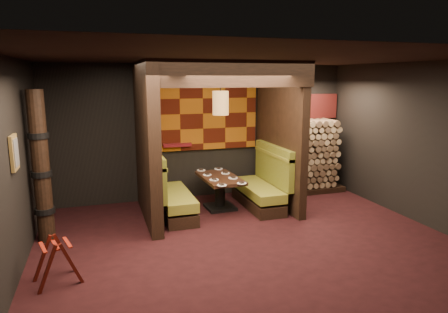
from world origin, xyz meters
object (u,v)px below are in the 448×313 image
luggage_rack (57,259)px  totem_column (41,168)px  firewood_stack (306,156)px  booth_bench_left (170,195)px  booth_bench_right (263,187)px  pendant_lamp (221,103)px  dining_table (220,188)px

luggage_rack → totem_column: totem_column is taller
firewood_stack → totem_column: bearing=-166.8°
booth_bench_left → totem_column: totem_column is taller
booth_bench_right → pendant_lamp: bearing=175.7°
booth_bench_left → booth_bench_right: 1.89m
booth_bench_right → pendant_lamp: size_ratio=1.64×
dining_table → pendant_lamp: 1.68m
booth_bench_left → luggage_rack: size_ratio=2.44×
booth_bench_left → luggage_rack: booth_bench_left is taller
booth_bench_left → totem_column: 2.30m
dining_table → luggage_rack: size_ratio=1.93×
booth_bench_right → dining_table: size_ratio=1.26×
pendant_lamp → totem_column: size_ratio=0.41×
totem_column → luggage_rack: bearing=-79.5°
luggage_rack → totem_column: size_ratio=0.27×
firewood_stack → luggage_rack: bearing=-151.5°
pendant_lamp → totem_column: pendant_lamp is taller
pendant_lamp → firewood_stack: size_ratio=0.57×
totem_column → booth_bench_left: bearing=14.8°
booth_bench_right → booth_bench_left: bearing=180.0°
firewood_stack → dining_table: bearing=-165.3°
booth_bench_left → dining_table: (1.03, 0.12, 0.02)m
pendant_lamp → firewood_stack: bearing=15.9°
booth_bench_left → totem_column: bearing=-165.2°
luggage_rack → firewood_stack: size_ratio=0.38×
dining_table → pendant_lamp: size_ratio=1.30×
dining_table → luggage_rack: bearing=-142.7°
luggage_rack → pendant_lamp: bearing=36.6°
booth_bench_left → totem_column: size_ratio=0.67×
luggage_rack → dining_table: bearing=37.3°
totem_column → firewood_stack: bearing=13.2°
booth_bench_left → luggage_rack: (-1.81, -2.05, -0.09)m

